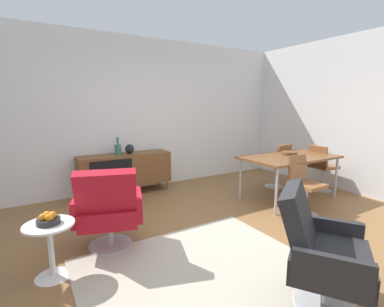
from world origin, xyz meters
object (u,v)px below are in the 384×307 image
Objects in this scene: dining_chair_far_end at (322,166)px; armchair_black_shell at (321,249)px; dining_table at (290,159)px; fruit_bowl at (48,219)px; sideboard at (125,170)px; dining_chair_front_left at (304,183)px; dining_chair_back_right at (278,164)px; side_table_round at (51,244)px; vase_cobalt at (130,149)px; wooden_bowl_on_table at (289,153)px; vase_sculptural_dark at (118,149)px; lounge_chair_red at (108,208)px.

armchair_black_shell is (-2.73, -1.85, -0.00)m from dining_chair_far_end.
dining_table is 3.64m from fruit_bowl.
sideboard is 1.87× the size of dining_chair_front_left.
side_table_round is at bearing -167.01° from dining_chair_back_right.
dining_chair_back_right is at bearing 12.99° from fruit_bowl.
vase_cobalt is 2.58m from side_table_round.
dining_chair_front_left is at bearing -122.19° from dining_table.
dining_chair_front_left is at bearing -50.00° from sideboard.
armchair_black_shell is at bearing -145.90° from dining_chair_far_end.
dining_table is 6.15× the size of wooden_bowl_on_table.
armchair_black_shell is at bearing -81.46° from vase_sculptural_dark.
sideboard is 3.58m from armchair_black_shell.
lounge_chair_red is 2.10m from armchair_black_shell.
dining_chair_far_end is at bearing 34.10° from armchair_black_shell.
vase_sculptural_dark is at bearing 131.62° from dining_chair_front_left.
sideboard is 2.48m from side_table_round.
dining_chair_front_left reaches higher than side_table_round.
wooden_bowl_on_table is 3.11m from lounge_chair_red.
side_table_round is 2.60× the size of fruit_bowl.
vase_sculptural_dark is 0.36× the size of dining_chair_front_left.
side_table_round is (-3.62, -0.36, -0.38)m from dining_table.
fruit_bowl is (-1.46, -2.07, -0.24)m from vase_cobalt.
side_table_round is (-3.97, -0.92, -0.15)m from dining_chair_back_right.
lounge_chair_red is at bearing -176.73° from wooden_bowl_on_table.
side_table_round is (-4.51, -0.36, -0.15)m from dining_chair_far_end.
wooden_bowl_on_table is at bearing -120.29° from dining_chair_back_right.
lounge_chair_red is (-0.86, -1.82, -0.34)m from vase_cobalt.
vase_cobalt reaches higher than dining_table.
dining_chair_far_end is at bearing -46.13° from dining_chair_back_right.
vase_cobalt is 0.18× the size of lounge_chair_red.
vase_cobalt is at bearing 143.60° from wooden_bowl_on_table.
dining_chair_back_right is 0.90× the size of lounge_chair_red.
fruit_bowl is at bearing 140.20° from armchair_black_shell.
armchair_black_shell reaches higher than dining_table.
vase_sculptural_dark reaches higher than vase_cobalt.
lounge_chair_red reaches higher than side_table_round.
vase_cobalt is 3.51m from dining_chair_far_end.
vase_cobalt reaches higher than dining_chair_back_right.
sideboard is at bearing -0.95° from vase_sculptural_dark.
sideboard is 3.58m from dining_chair_far_end.
vase_cobalt is 0.18× the size of armchair_black_shell.
fruit_bowl is at bearing -123.37° from sideboard.
sideboard reaches higher than fruit_bowl.
vase_sculptural_dark is 0.32× the size of armchair_black_shell.
dining_chair_front_left reaches higher than fruit_bowl.
fruit_bowl is (-3.27, 0.20, 0.09)m from dining_chair_front_left.
fruit_bowl is at bearing -174.36° from dining_table.
vase_sculptural_dark reaches higher than dining_chair_front_left.
dining_table reaches higher than side_table_round.
side_table_round is at bearing -121.09° from vase_sculptural_dark.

